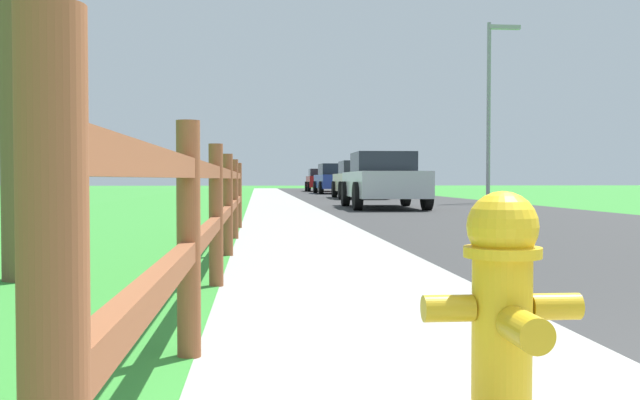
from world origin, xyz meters
TOP-DOWN VIEW (x-y plane):
  - ground_plane at (0.00, 25.00)m, footprint 120.00×120.00m
  - road_asphalt at (3.50, 27.00)m, footprint 7.00×66.00m
  - curb_concrete at (-3.00, 27.00)m, footprint 6.00×66.00m
  - grass_verge at (-4.50, 27.00)m, footprint 5.00×66.00m
  - fire_hydrant at (-0.89, 0.71)m, footprint 0.54×0.44m
  - rail_fence at (-2.02, 4.94)m, footprint 0.11×10.82m
  - parked_suv_silver at (1.88, 18.12)m, footprint 2.14×4.70m
  - parked_car_beige at (2.64, 27.87)m, footprint 2.16×4.82m
  - parked_car_blue at (2.64, 37.65)m, footprint 2.16×4.76m
  - parked_car_red at (2.60, 44.78)m, footprint 2.19×4.67m
  - street_lamp at (6.48, 22.27)m, footprint 1.17×0.20m

SIDE VIEW (x-z plane):
  - ground_plane at x=0.00m, z-range 0.00..0.00m
  - road_asphalt at x=3.50m, z-range 0.00..0.01m
  - curb_concrete at x=-3.00m, z-range 0.00..0.01m
  - grass_verge at x=-4.50m, z-range 0.00..0.01m
  - fire_hydrant at x=-0.89m, z-range 0.02..0.81m
  - rail_fence at x=-2.02m, z-range 0.09..1.19m
  - parked_car_red at x=2.60m, z-range 0.01..1.51m
  - parked_suv_silver at x=1.88m, z-range 0.00..1.60m
  - parked_car_beige at x=2.64m, z-range 0.01..1.60m
  - parked_car_blue at x=2.64m, z-range 0.00..1.68m
  - street_lamp at x=6.48m, z-range 0.60..6.89m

